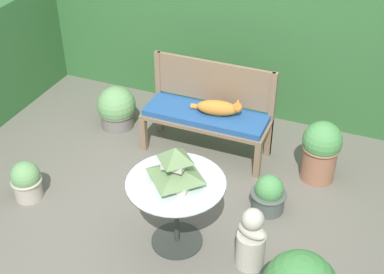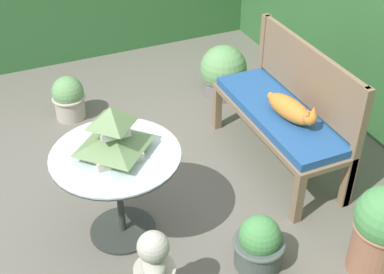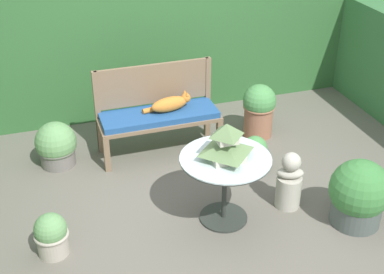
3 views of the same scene
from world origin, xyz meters
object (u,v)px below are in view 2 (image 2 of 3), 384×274
pagoda_birdhouse (113,135)px  potted_plant_hedge_corner (259,244)px  patio_table (117,171)px  cat (291,109)px  garden_bench (278,118)px  potted_plant_patio_mid (69,98)px  potted_plant_bench_right (383,230)px  potted_plant_table_near (223,73)px

pagoda_birdhouse → potted_plant_hedge_corner: pagoda_birdhouse is taller
patio_table → pagoda_birdhouse: size_ratio=2.12×
cat → pagoda_birdhouse: (0.12, -1.31, 0.23)m
patio_table → potted_plant_hedge_corner: patio_table is taller
cat → garden_bench: bearing=173.6°
potted_plant_patio_mid → patio_table: bearing=-0.2°
potted_plant_patio_mid → potted_plant_bench_right: potted_plant_bench_right is taller
cat → potted_plant_table_near: cat is taller
potted_plant_patio_mid → potted_plant_hedge_corner: bearing=17.8°
potted_plant_table_near → pagoda_birdhouse: bearing=-46.4°
garden_bench → potted_plant_hedge_corner: (0.84, -0.62, -0.24)m
garden_bench → potted_plant_patio_mid: size_ratio=3.31×
potted_plant_table_near → potted_plant_patio_mid: bearing=-97.4°
potted_plant_patio_mid → potted_plant_bench_right: 2.77m
potted_plant_patio_mid → garden_bench: bearing=45.7°
garden_bench → potted_plant_hedge_corner: size_ratio=3.50×
garden_bench → potted_plant_bench_right: size_ratio=2.06×
patio_table → cat: bearing=95.1°
pagoda_birdhouse → potted_plant_patio_mid: bearing=179.8°
patio_table → potted_plant_patio_mid: size_ratio=2.04×
cat → potted_plant_hedge_corner: size_ratio=1.46×
pagoda_birdhouse → potted_plant_patio_mid: (-1.51, 0.01, -0.60)m
garden_bench → potted_plant_table_near: size_ratio=2.68×
potted_plant_table_near → potted_plant_patio_mid: potted_plant_table_near is taller
pagoda_birdhouse → potted_plant_patio_mid: 1.63m
garden_bench → potted_plant_hedge_corner: bearing=-36.4°
potted_plant_hedge_corner → patio_table: bearing=-131.3°
pagoda_birdhouse → potted_plant_bench_right: size_ratio=0.60×
garden_bench → patio_table: bearing=-79.5°
pagoda_birdhouse → garden_bench: bearing=100.5°
patio_table → potted_plant_table_near: (-1.33, 1.40, -0.29)m
potted_plant_bench_right → potted_plant_table_near: bearing=178.0°
patio_table → potted_plant_patio_mid: bearing=179.8°
potted_plant_table_near → garden_bench: bearing=-4.8°
potted_plant_patio_mid → cat: bearing=43.1°
cat → potted_plant_hedge_corner: 1.03m
potted_plant_table_near → potted_plant_hedge_corner: (1.93, -0.71, -0.05)m
cat → patio_table: size_ratio=0.68×
garden_bench → pagoda_birdhouse: pagoda_birdhouse is taller
potted_plant_hedge_corner → cat: bearing=138.7°
pagoda_birdhouse → potted_plant_table_near: pagoda_birdhouse is taller
patio_table → potted_plant_patio_mid: (-1.51, 0.01, -0.32)m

